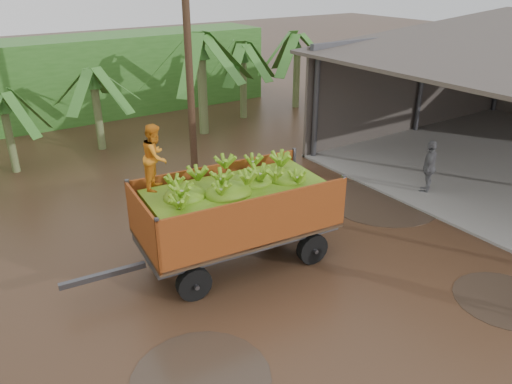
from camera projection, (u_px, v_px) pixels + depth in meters
ground at (296, 274)px, 11.57m from camera, size 100.00×100.00×0.00m
hedge_north at (36, 83)px, 21.87m from camera, size 22.00×3.00×3.60m
banana_trailer at (236, 209)px, 11.56m from camera, size 6.42×2.65×3.55m
man_grey at (429, 167)px, 15.35m from camera, size 1.08×0.88×1.72m
utility_pole at (189, 61)px, 15.82m from camera, size 1.20×0.24×7.36m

